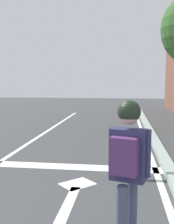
{
  "coord_description": "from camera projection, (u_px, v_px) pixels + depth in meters",
  "views": [
    {
      "loc": [
        2.44,
        0.6,
        1.8
      ],
      "look_at": [
        1.55,
        7.23,
        1.05
      ],
      "focal_mm": 44.11,
      "sensor_mm": 36.0,
      "label": 1
    }
  ],
  "objects": [
    {
      "name": "lane_line_curbside",
      "position": [
        156.0,
        173.0,
        5.43
      ],
      "size": [
        0.12,
        20.0,
        0.01
      ],
      "primitive_type": "cube",
      "color": "silver",
      "rests_on": "ground"
    },
    {
      "name": "stop_bar",
      "position": [
        77.0,
        167.0,
        5.8
      ],
      "size": [
        3.56,
        0.4,
        0.01
      ],
      "primitive_type": "cube",
      "color": "silver",
      "rests_on": "ground"
    },
    {
      "name": "traffic_signal_mast",
      "position": [
        135.0,
        6.0,
        6.71
      ],
      "size": [
        4.52,
        0.34,
        5.06
      ],
      "color": "#505960",
      "rests_on": "ground"
    },
    {
      "name": "lane_arrow_head",
      "position": [
        77.0,
        184.0,
        4.85
      ],
      "size": [
        0.71,
        0.71,
        0.01
      ],
      "primitive_type": "cube",
      "rotation": [
        0.0,
        0.0,
        0.79
      ],
      "color": "silver",
      "rests_on": "ground"
    },
    {
      "name": "lane_arrow_stem",
      "position": [
        68.0,
        205.0,
        4.01
      ],
      "size": [
        0.16,
        1.4,
        0.01
      ],
      "primitive_type": "cube",
      "color": "silver",
      "rests_on": "ground"
    },
    {
      "name": "skater",
      "position": [
        128.0,
        159.0,
        2.71
      ],
      "size": [
        0.42,
        0.59,
        1.54
      ],
      "color": "#464C67",
      "rests_on": "skateboard"
    },
    {
      "name": "curb_strip",
      "position": [
        170.0,
        170.0,
        5.39
      ],
      "size": [
        0.24,
        24.0,
        0.14
      ],
      "primitive_type": "cube",
      "color": "#95A49A",
      "rests_on": "ground"
    }
  ]
}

